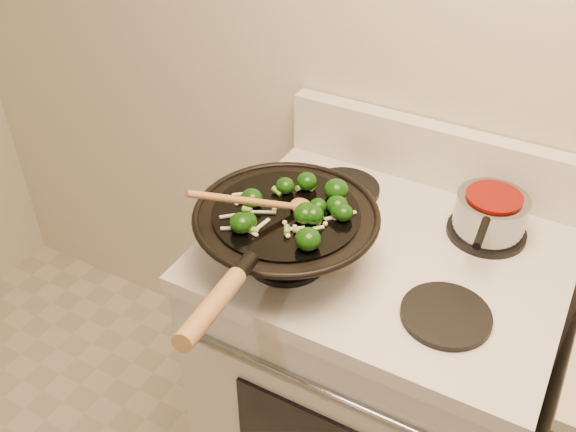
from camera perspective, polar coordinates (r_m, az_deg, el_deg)
The scene contains 5 objects.
stove at distance 1.78m, azimuth 7.55°, elevation -13.77°, with size 0.78×0.67×1.08m.
wok at distance 1.36m, azimuth -0.22°, elevation -1.53°, with size 0.39×0.65×0.21m.
stirfry at distance 1.31m, azimuth 1.28°, elevation 0.68°, with size 0.26×0.24×0.05m.
wooden_spoon at distance 1.29m, azimuth -1.64°, elevation 1.15°, with size 0.20×0.22×0.11m.
saucepan at distance 1.51m, azimuth 17.55°, elevation 0.22°, with size 0.16×0.26×0.10m.
Camera 1 is at (0.27, 0.09, 1.85)m, focal length 40.00 mm.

